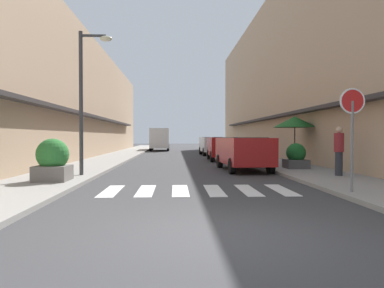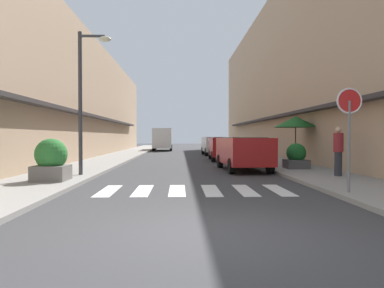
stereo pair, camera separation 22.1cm
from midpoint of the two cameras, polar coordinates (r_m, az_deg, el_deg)
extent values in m
plane|color=#38383A|center=(24.59, -0.75, -2.32)|extent=(104.54, 104.54, 0.00)
cube|color=gray|center=(24.96, -11.86, -2.16)|extent=(2.73, 66.53, 0.12)
cube|color=gray|center=(25.15, 10.27, -2.13)|extent=(2.73, 66.53, 0.12)
cube|color=tan|center=(27.30, -19.46, 6.65)|extent=(5.00, 44.77, 8.28)
cube|color=#332D2D|center=(26.51, -13.75, 3.95)|extent=(0.50, 31.34, 0.16)
cube|color=tan|center=(27.84, 17.63, 10.13)|extent=(5.00, 44.77, 11.72)
cube|color=#332D2D|center=(26.73, 12.01, 3.94)|extent=(0.50, 31.34, 0.16)
cube|color=silver|center=(10.26, -12.49, -7.26)|extent=(0.45, 2.20, 0.01)
cube|color=silver|center=(10.13, -7.16, -7.35)|extent=(0.45, 2.20, 0.01)
cube|color=silver|center=(10.09, -1.73, -7.37)|extent=(0.45, 2.20, 0.01)
cube|color=silver|center=(10.14, 3.69, -7.34)|extent=(0.45, 2.20, 0.01)
cube|color=silver|center=(10.27, 9.01, -7.23)|extent=(0.45, 2.20, 0.01)
cube|color=silver|center=(10.49, 14.15, -7.08)|extent=(0.45, 2.20, 0.01)
cube|color=maroon|center=(16.10, 8.45, -1.04)|extent=(1.95, 4.47, 1.13)
cube|color=black|center=(15.87, 8.60, 0.03)|extent=(1.58, 2.53, 0.56)
cylinder|color=black|center=(17.40, 4.81, -2.73)|extent=(0.25, 0.65, 0.64)
cylinder|color=black|center=(17.72, 9.90, -2.67)|extent=(0.25, 0.65, 0.64)
cylinder|color=black|center=(14.55, 6.68, -3.50)|extent=(0.25, 0.65, 0.64)
cylinder|color=black|center=(14.94, 12.68, -3.40)|extent=(0.25, 0.65, 0.64)
cube|color=maroon|center=(22.63, 5.43, -0.39)|extent=(1.84, 4.08, 1.13)
cube|color=black|center=(22.42, 5.50, 0.37)|extent=(1.52, 2.30, 0.56)
cylinder|color=black|center=(23.91, 3.19, -1.66)|extent=(0.23, 0.64, 0.64)
cylinder|color=black|center=(24.07, 6.97, -1.65)|extent=(0.23, 0.64, 0.64)
cylinder|color=black|center=(21.25, 3.68, -2.02)|extent=(0.23, 0.64, 0.64)
cylinder|color=black|center=(21.43, 7.92, -2.00)|extent=(0.23, 0.64, 0.64)
cube|color=silver|center=(29.14, 3.78, -0.03)|extent=(1.89, 4.04, 1.13)
cube|color=black|center=(28.94, 3.82, 0.56)|extent=(1.55, 2.28, 0.56)
cylinder|color=black|center=(30.37, 1.95, -1.05)|extent=(0.24, 0.65, 0.64)
cylinder|color=black|center=(30.57, 4.92, -1.04)|extent=(0.24, 0.65, 0.64)
cylinder|color=black|center=(27.76, 2.52, -1.26)|extent=(0.24, 0.65, 0.64)
cylinder|color=black|center=(27.98, 5.75, -1.25)|extent=(0.24, 0.65, 0.64)
cube|color=silver|center=(38.75, -4.50, 0.93)|extent=(2.02, 5.42, 2.03)
cube|color=black|center=(38.49, -4.52, 2.06)|extent=(1.68, 3.04, 0.56)
cylinder|color=black|center=(40.59, -5.68, -0.49)|extent=(0.23, 0.64, 0.64)
cylinder|color=black|center=(40.53, -3.15, -0.49)|extent=(0.23, 0.64, 0.64)
cylinder|color=black|center=(37.03, -5.97, -0.65)|extent=(0.23, 0.64, 0.64)
cylinder|color=black|center=(36.97, -3.20, -0.65)|extent=(0.23, 0.64, 0.64)
cylinder|color=slate|center=(9.81, 24.18, -0.38)|extent=(0.07, 0.07, 2.27)
cylinder|color=red|center=(9.84, 24.23, 6.25)|extent=(0.64, 0.03, 0.64)
torus|color=white|center=(9.84, 24.23, 6.25)|extent=(0.65, 0.05, 0.65)
cylinder|color=#38383D|center=(13.69, -16.83, 6.16)|extent=(0.14, 0.14, 5.17)
cylinder|color=#38383D|center=(14.01, -15.04, 16.18)|extent=(0.90, 0.10, 0.10)
ellipsoid|color=beige|center=(13.89, -13.15, 15.89)|extent=(0.44, 0.28, 0.20)
cylinder|color=#262626|center=(18.90, 16.37, -2.98)|extent=(0.48, 0.48, 0.06)
cylinder|color=#4C3823|center=(18.85, 16.38, 0.16)|extent=(0.06, 0.06, 2.13)
cone|color=#19511E|center=(18.86, 16.40, 3.40)|extent=(2.15, 2.15, 0.55)
cube|color=slate|center=(12.19, -20.90, -4.30)|extent=(1.02, 1.02, 0.48)
sphere|color=#2D7533|center=(12.15, -20.92, -1.54)|extent=(1.00, 1.00, 1.00)
cube|color=#4C4C4C|center=(16.43, 16.53, -3.05)|extent=(0.95, 0.95, 0.37)
sphere|color=#195623|center=(16.40, 16.54, -1.36)|extent=(0.85, 0.85, 0.85)
cylinder|color=#282B33|center=(13.74, 22.56, -2.93)|extent=(0.26, 0.26, 0.84)
cylinder|color=maroon|center=(13.71, 22.59, 0.22)|extent=(0.34, 0.34, 0.67)
sphere|color=tan|center=(13.71, 22.60, 2.10)|extent=(0.23, 0.23, 0.23)
camera|label=1|loc=(0.11, -89.61, 0.01)|focal=33.70mm
camera|label=2|loc=(0.11, 90.39, -0.01)|focal=33.70mm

